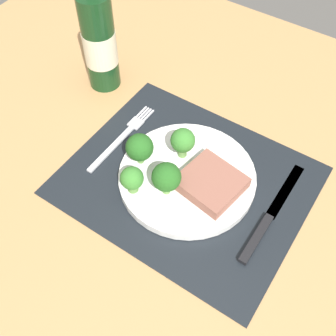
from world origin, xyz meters
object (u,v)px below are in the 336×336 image
Objects in this scene: knife at (268,219)px; wine_bottle at (99,41)px; steak at (210,184)px; fork at (122,137)px; plate at (187,177)px.

knife is 0.78× the size of wine_bottle.
wine_bottle is at bearing 168.12° from knife.
steak is 11.23cm from knife.
steak reaches higher than knife.
steak reaches higher than fork.
steak is at bearing -172.20° from knife.
wine_bottle is (-44.24, 11.84, 9.98)cm from knife.
knife reaches higher than fork.
wine_bottle is (-33.30, 12.74, 7.58)cm from steak.
wine_bottle reaches higher than plate.
plate is at bearing 175.56° from steak.
plate is 1.27× the size of fork.
steak is at bearing -4.44° from plate.
knife is at bearing -2.12° from fork.
fork is 0.65× the size of wine_bottle.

